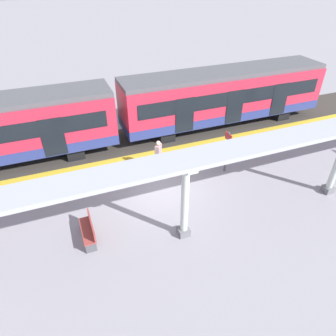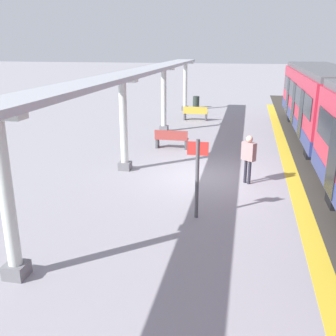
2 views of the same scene
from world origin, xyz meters
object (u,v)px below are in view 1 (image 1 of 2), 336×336
at_px(platform_info_sign, 227,148).
at_px(passenger_waiting_near_edge, 158,152).
at_px(bench_near_end, 89,230).
at_px(train_far_carriage, 224,97).
at_px(canopy_pillar_third, 185,201).

bearing_deg(platform_info_sign, passenger_waiting_near_edge, -113.50).
distance_m(bench_near_end, platform_info_sign, 7.46).
bearing_deg(train_far_carriage, bench_near_end, -54.41).
relative_size(bench_near_end, passenger_waiting_near_edge, 0.90).
bearing_deg(platform_info_sign, bench_near_end, -73.61).
distance_m(canopy_pillar_third, passenger_waiting_near_edge, 4.63).
height_order(train_far_carriage, platform_info_sign, train_far_carriage).
relative_size(bench_near_end, platform_info_sign, 0.68).
distance_m(canopy_pillar_third, bench_near_end, 3.82).
height_order(canopy_pillar_third, platform_info_sign, canopy_pillar_third).
height_order(platform_info_sign, passenger_waiting_near_edge, platform_info_sign).
height_order(train_far_carriage, canopy_pillar_third, train_far_carriage).
bearing_deg(passenger_waiting_near_edge, canopy_pillar_third, -7.67).
bearing_deg(bench_near_end, passenger_waiting_near_edge, 130.31).
height_order(canopy_pillar_third, passenger_waiting_near_edge, canopy_pillar_third).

